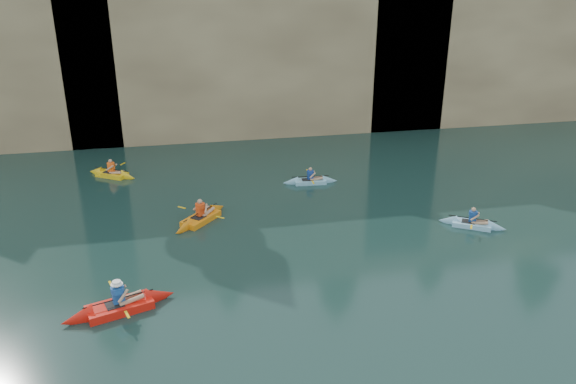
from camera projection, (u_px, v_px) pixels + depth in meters
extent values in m
plane|color=black|center=(325.00, 346.00, 16.42)|extent=(160.00, 160.00, 0.00)
cube|color=tan|center=(221.00, 30.00, 41.44)|extent=(70.00, 16.00, 12.00)
cube|color=tan|center=(264.00, 46.00, 35.20)|extent=(24.00, 2.40, 11.40)
cube|color=tan|center=(545.00, 50.00, 39.25)|extent=(26.00, 2.40, 9.84)
cube|color=black|center=(172.00, 117.00, 35.02)|extent=(3.50, 1.00, 3.20)
cube|color=black|center=(384.00, 97.00, 37.40)|extent=(5.00, 1.00, 4.50)
cube|color=red|center=(120.00, 307.00, 18.06)|extent=(2.95, 1.71, 0.32)
cone|color=red|center=(160.00, 295.00, 18.67)|extent=(1.21, 1.11, 0.84)
cone|color=red|center=(77.00, 319.00, 17.44)|extent=(1.21, 1.11, 0.84)
cube|color=black|center=(115.00, 304.00, 17.94)|extent=(0.69, 0.67, 0.04)
cube|color=#1C4E9C|center=(118.00, 295.00, 17.89)|extent=(0.42, 0.34, 0.53)
sphere|color=tan|center=(117.00, 284.00, 17.75)|extent=(0.22, 0.22, 0.22)
cylinder|color=black|center=(119.00, 299.00, 17.95)|extent=(2.14, 0.74, 0.04)
cube|color=gold|center=(111.00, 284.00, 18.77)|extent=(0.21, 0.42, 0.02)
cube|color=gold|center=(127.00, 315.00, 17.12)|extent=(0.21, 0.42, 0.02)
cylinder|color=white|center=(117.00, 283.00, 17.73)|extent=(0.38, 0.38, 0.11)
cube|color=orange|center=(201.00, 218.00, 24.46)|extent=(2.33, 2.48, 0.28)
cone|color=orange|center=(218.00, 208.00, 25.44)|extent=(1.19, 1.20, 0.78)
cone|color=orange|center=(183.00, 229.00, 23.47)|extent=(1.19, 1.20, 0.78)
cube|color=black|center=(199.00, 217.00, 24.29)|extent=(0.73, 0.73, 0.04)
cube|color=#E14112|center=(200.00, 210.00, 24.30)|extent=(0.40, 0.42, 0.52)
sphere|color=tan|center=(200.00, 202.00, 24.16)|extent=(0.22, 0.22, 0.22)
cylinder|color=black|center=(200.00, 212.00, 24.35)|extent=(1.55, 1.74, 0.04)
cube|color=gold|center=(182.00, 207.00, 24.84)|extent=(0.37, 0.34, 0.02)
cube|color=gold|center=(220.00, 217.00, 23.87)|extent=(0.37, 0.34, 0.02)
cube|color=#89C5E5|center=(472.00, 224.00, 23.95)|extent=(2.20, 1.73, 0.24)
cone|color=#89C5E5|center=(497.00, 228.00, 23.63)|extent=(1.00, 0.97, 0.67)
cone|color=#89C5E5|center=(447.00, 221.00, 24.28)|extent=(1.00, 0.97, 0.67)
cube|color=black|center=(468.00, 221.00, 23.97)|extent=(0.69, 0.65, 0.04)
cube|color=navy|center=(473.00, 216.00, 23.82)|extent=(0.36, 0.33, 0.45)
sphere|color=tan|center=(474.00, 210.00, 23.70)|extent=(0.19, 0.19, 0.19)
cylinder|color=black|center=(473.00, 218.00, 23.86)|extent=(1.69, 1.08, 0.04)
cube|color=gold|center=(474.00, 210.00, 24.63)|extent=(0.29, 0.40, 0.02)
cube|color=gold|center=(471.00, 227.00, 23.08)|extent=(0.29, 0.40, 0.02)
cube|color=yellow|center=(112.00, 174.00, 29.68)|extent=(2.29, 1.86, 0.26)
cone|color=yellow|center=(128.00, 177.00, 29.32)|extent=(1.06, 1.04, 0.72)
cone|color=yellow|center=(96.00, 172.00, 30.04)|extent=(1.06, 1.04, 0.72)
cube|color=black|center=(109.00, 172.00, 29.69)|extent=(0.71, 0.68, 0.04)
cube|color=#FF5D15|center=(111.00, 167.00, 29.54)|extent=(0.39, 0.36, 0.48)
sphere|color=tan|center=(110.00, 161.00, 29.41)|extent=(0.20, 0.20, 0.20)
cylinder|color=black|center=(111.00, 169.00, 29.58)|extent=(1.80, 1.21, 0.04)
cube|color=gold|center=(123.00, 164.00, 30.41)|extent=(0.30, 0.39, 0.02)
cube|color=gold|center=(99.00, 175.00, 28.75)|extent=(0.30, 0.39, 0.02)
cube|color=#7CB8D0|center=(310.00, 181.00, 28.75)|extent=(2.23, 0.85, 0.24)
cone|color=#7CB8D0|center=(330.00, 180.00, 28.87)|extent=(0.82, 0.71, 0.65)
cone|color=#7CB8D0|center=(290.00, 182.00, 28.63)|extent=(0.82, 0.71, 0.65)
cube|color=black|center=(307.00, 180.00, 28.70)|extent=(0.58, 0.45, 0.04)
cube|color=navy|center=(310.00, 175.00, 28.62)|extent=(0.31, 0.21, 0.44)
sphere|color=tan|center=(310.00, 169.00, 28.51)|extent=(0.18, 0.18, 0.18)
cylinder|color=black|center=(310.00, 176.00, 28.65)|extent=(1.92, 0.19, 0.04)
cube|color=gold|center=(308.00, 171.00, 29.45)|extent=(0.11, 0.42, 0.02)
cube|color=gold|center=(313.00, 182.00, 27.86)|extent=(0.11, 0.42, 0.02)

